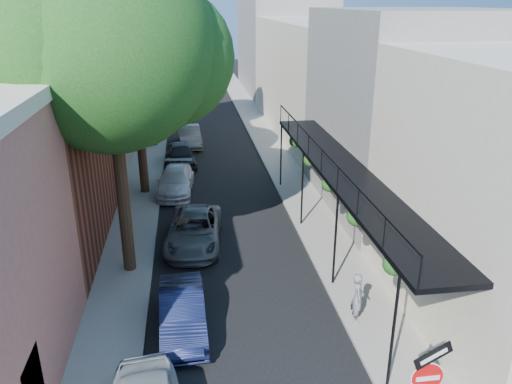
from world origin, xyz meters
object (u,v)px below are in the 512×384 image
object	(u,v)px
oak_near	(123,49)
oak_mid	(142,52)
parked_car_f	(189,136)
parked_car_g	(177,117)
parked_car_b	(182,312)
pedestrian	(358,297)
parked_car_c	(194,230)
sign_post	(427,382)
parked_car_e	(180,155)
oak_far	(152,18)
parked_car_d	(176,181)

from	to	relation	value
oak_near	oak_mid	size ratio (longest dim) A/B	1.12
parked_car_f	oak_near	bearing A→B (deg)	-100.77
parked_car_f	parked_car_g	distance (m)	6.61
parked_car_b	pedestrian	size ratio (longest dim) A/B	2.36
parked_car_c	pedestrian	distance (m)	7.72
sign_post	parked_car_b	size ratio (longest dim) A/B	0.79
oak_mid	parked_car_c	bearing A→B (deg)	-72.49
oak_mid	parked_car_e	bearing A→B (deg)	71.02
parked_car_c	sign_post	bearing A→B (deg)	-61.32
oak_mid	pedestrian	world-z (taller)	oak_mid
sign_post	parked_car_g	world-z (taller)	sign_post
oak_mid	oak_far	bearing A→B (deg)	89.59
parked_car_d	oak_far	bearing A→B (deg)	101.60
parked_car_d	parked_car_g	size ratio (longest dim) A/B	1.02
parked_car_e	oak_far	bearing A→B (deg)	99.50
oak_near	parked_car_g	distance (m)	24.20
sign_post	pedestrian	world-z (taller)	sign_post
sign_post	oak_mid	bearing A→B (deg)	110.86
parked_car_d	pedestrian	distance (m)	13.40
sign_post	oak_far	distance (m)	27.80
oak_far	parked_car_f	bearing A→B (deg)	-14.18
oak_mid	parked_car_d	distance (m)	6.55
parked_car_d	parked_car_c	bearing A→B (deg)	-77.76
oak_near	parked_car_e	size ratio (longest dim) A/B	2.83
oak_far	parked_car_b	xyz separation A→B (m)	(1.48, -21.08, -7.63)
parked_car_g	pedestrian	bearing A→B (deg)	-84.99
oak_near	parked_car_g	xyz separation A→B (m)	(1.04, 23.05, -7.30)
sign_post	oak_far	bearing A→B (deg)	103.91
oak_far	parked_car_e	bearing A→B (deg)	-74.30
parked_car_e	sign_post	bearing A→B (deg)	-82.69
oak_far	parked_car_f	size ratio (longest dim) A/B	2.90
oak_near	oak_far	bearing A→B (deg)	89.96
parked_car_c	pedestrian	xyz separation A→B (m)	(4.80, -6.05, 0.28)
oak_near	parked_car_f	bearing A→B (deg)	83.21
oak_near	parked_car_b	world-z (taller)	oak_near
oak_mid	parked_car_b	size ratio (longest dim) A/B	2.69
parked_car_d	parked_car_g	bearing A→B (deg)	95.06
sign_post	oak_mid	xyz separation A→B (m)	(-6.58, 17.26, 5.02)
parked_car_c	parked_car_d	world-z (taller)	parked_car_c
parked_car_e	parked_car_b	bearing A→B (deg)	-95.82
oak_near	parked_car_f	distance (m)	18.12
parked_car_b	pedestrian	xyz separation A→B (m)	(5.28, -0.40, 0.30)
parked_car_g	parked_car_d	bearing A→B (deg)	-96.32
oak_near	oak_far	world-z (taller)	oak_far
pedestrian	parked_car_e	bearing A→B (deg)	31.87
parked_car_e	parked_car_g	world-z (taller)	parked_car_e
sign_post	oak_mid	size ratio (longest dim) A/B	0.29
parked_car_c	parked_car_f	world-z (taller)	parked_car_f
parked_car_c	parked_car_e	size ratio (longest dim) A/B	1.14
sign_post	parked_car_c	xyz separation A→B (m)	(-4.56, 10.86, -1.40)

